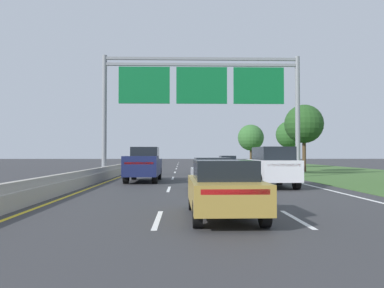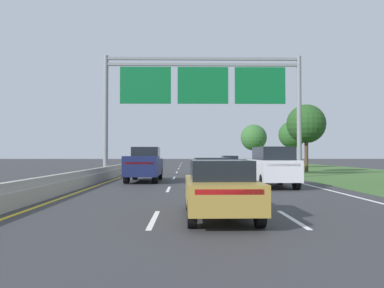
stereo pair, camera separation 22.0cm
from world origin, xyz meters
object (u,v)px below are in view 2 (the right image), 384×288
object	(u,v)px
overhead_sign_gantry	(203,91)
roadside_tree_far	(292,135)
pickup_truck_navy	(145,164)
car_white_right_lane_suv	(272,166)
roadside_tree_mid	(306,124)
car_gold_centre_lane_sedan	(220,188)
car_silver_centre_lane_sedan	(211,174)
car_blue_right_lane_sedan	(229,163)
roadside_tree_distant	(254,138)

from	to	relation	value
overhead_sign_gantry	roadside_tree_far	size ratio (longest dim) A/B	2.48
overhead_sign_gantry	pickup_truck_navy	world-z (taller)	overhead_sign_gantry
car_white_right_lane_suv	roadside_tree_mid	distance (m)	19.09
pickup_truck_navy	roadside_tree_mid	size ratio (longest dim) A/B	0.82
pickup_truck_navy	roadside_tree_far	distance (m)	30.88
car_gold_centre_lane_sedan	car_silver_centre_lane_sedan	bearing A→B (deg)	-2.69
car_gold_centre_lane_sedan	roadside_tree_far	world-z (taller)	roadside_tree_far
car_blue_right_lane_sedan	roadside_tree_mid	bearing A→B (deg)	-120.53
car_silver_centre_lane_sedan	car_white_right_lane_suv	distance (m)	4.12
car_blue_right_lane_sedan	car_white_right_lane_suv	world-z (taller)	car_white_right_lane_suv
overhead_sign_gantry	car_silver_centre_lane_sedan	xyz separation A→B (m)	(-0.10, -11.20, -5.73)
overhead_sign_gantry	roadside_tree_mid	bearing A→B (deg)	38.90
car_blue_right_lane_sedan	roadside_tree_far	bearing A→B (deg)	-46.85
car_white_right_lane_suv	roadside_tree_distant	size ratio (longest dim) A/B	0.71
car_gold_centre_lane_sedan	overhead_sign_gantry	bearing A→B (deg)	-1.82
roadside_tree_far	roadside_tree_distant	bearing A→B (deg)	101.24
overhead_sign_gantry	roadside_tree_distant	distance (m)	36.38
car_blue_right_lane_sedan	roadside_tree_mid	size ratio (longest dim) A/B	0.67
pickup_truck_navy	car_gold_centre_lane_sedan	size ratio (longest dim) A/B	1.22
car_silver_centre_lane_sedan	roadside_tree_mid	world-z (taller)	roadside_tree_mid
roadside_tree_far	roadside_tree_distant	distance (m)	13.81
roadside_tree_far	roadside_tree_mid	bearing A→B (deg)	-99.47
pickup_truck_navy	roadside_tree_mid	world-z (taller)	roadside_tree_mid
car_gold_centre_lane_sedan	roadside_tree_far	size ratio (longest dim) A/B	0.73
car_gold_centre_lane_sedan	roadside_tree_mid	size ratio (longest dim) A/B	0.67
car_white_right_lane_suv	roadside_tree_far	world-z (taller)	roadside_tree_far
roadside_tree_far	roadside_tree_distant	world-z (taller)	roadside_tree_distant
roadside_tree_mid	roadside_tree_distant	size ratio (longest dim) A/B	0.99
overhead_sign_gantry	car_blue_right_lane_sedan	bearing A→B (deg)	74.74
roadside_tree_distant	roadside_tree_far	bearing A→B (deg)	-78.76
pickup_truck_navy	car_white_right_lane_suv	distance (m)	8.44
car_blue_right_lane_sedan	roadside_tree_distant	size ratio (longest dim) A/B	0.67
car_white_right_lane_suv	roadside_tree_far	bearing A→B (deg)	-17.94
car_white_right_lane_suv	car_gold_centre_lane_sedan	xyz separation A→B (m)	(-3.65, -9.93, -0.28)
pickup_truck_navy	roadside_tree_mid	bearing A→B (deg)	-47.70
car_silver_centre_lane_sedan	overhead_sign_gantry	bearing A→B (deg)	-1.27
overhead_sign_gantry	pickup_truck_navy	bearing A→B (deg)	-131.23
roadside_tree_mid	roadside_tree_far	world-z (taller)	roadside_tree_mid
car_gold_centre_lane_sedan	roadside_tree_distant	bearing A→B (deg)	-11.56
overhead_sign_gantry	pickup_truck_navy	distance (m)	8.09
car_blue_right_lane_sedan	roadside_tree_far	xyz separation A→B (m)	(9.23, 8.92, 3.47)
car_blue_right_lane_sedan	car_white_right_lane_suv	xyz separation A→B (m)	(-0.11, -21.34, 0.28)
car_blue_right_lane_sedan	roadside_tree_far	size ratio (longest dim) A/B	0.73
pickup_truck_navy	car_blue_right_lane_sedan	distance (m)	18.47
car_silver_centre_lane_sedan	roadside_tree_mid	bearing A→B (deg)	-29.03
car_blue_right_lane_sedan	car_gold_centre_lane_sedan	distance (m)	31.50
car_silver_centre_lane_sedan	roadside_tree_distant	world-z (taller)	roadside_tree_distant
pickup_truck_navy	car_blue_right_lane_sedan	world-z (taller)	pickup_truck_navy
car_white_right_lane_suv	roadside_tree_far	size ratio (longest dim) A/B	0.78
pickup_truck_navy	car_blue_right_lane_sedan	size ratio (longest dim) A/B	1.22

